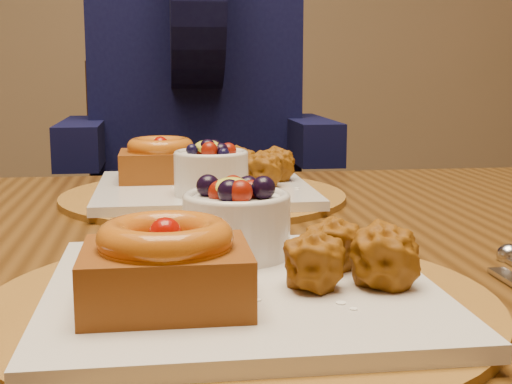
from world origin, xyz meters
TOP-DOWN VIEW (x-y plane):
  - dining_table at (0.09, -0.09)m, footprint 1.60×0.90m
  - place_setting_near at (0.09, -0.30)m, footprint 0.38×0.38m
  - place_setting_far at (0.09, 0.13)m, footprint 0.38×0.38m
  - chair_far at (0.05, 0.79)m, footprint 0.56×0.56m
  - diner at (0.11, 0.71)m, footprint 0.52×0.50m

SIDE VIEW (x-z plane):
  - chair_far at x=0.05m, z-range 0.05..0.99m
  - dining_table at x=0.09m, z-range 0.30..1.06m
  - place_setting_near at x=0.09m, z-range 0.74..0.82m
  - place_setting_far at x=0.09m, z-range 0.74..0.82m
  - diner at x=0.11m, z-range 0.49..1.34m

